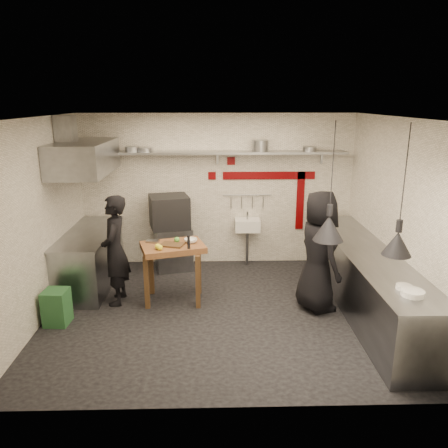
{
  "coord_description": "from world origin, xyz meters",
  "views": [
    {
      "loc": [
        -0.09,
        -5.86,
        3.02
      ],
      "look_at": [
        0.07,
        0.3,
        1.26
      ],
      "focal_mm": 35.0,
      "sensor_mm": 36.0,
      "label": 1
    }
  ],
  "objects_px": {
    "combi_oven": "(169,212)",
    "chef_left": "(115,250)",
    "chef_right": "(319,251)",
    "oven_stand": "(174,248)",
    "green_bin": "(57,307)",
    "prep_table": "(174,273)"
  },
  "relations": [
    {
      "from": "chef_left",
      "to": "chef_right",
      "type": "bearing_deg",
      "value": 83.72
    },
    {
      "from": "green_bin",
      "to": "chef_left",
      "type": "distance_m",
      "value": 1.14
    },
    {
      "from": "prep_table",
      "to": "chef_left",
      "type": "xyz_separation_m",
      "value": [
        -0.87,
        -0.03,
        0.38
      ]
    },
    {
      "from": "oven_stand",
      "to": "prep_table",
      "type": "bearing_deg",
      "value": -98.97
    },
    {
      "from": "chef_left",
      "to": "prep_table",
      "type": "bearing_deg",
      "value": 91.01
    },
    {
      "from": "oven_stand",
      "to": "green_bin",
      "type": "bearing_deg",
      "value": -139.05
    },
    {
      "from": "chef_left",
      "to": "green_bin",
      "type": "bearing_deg",
      "value": -47.51
    },
    {
      "from": "green_bin",
      "to": "chef_right",
      "type": "bearing_deg",
      "value": 6.05
    },
    {
      "from": "chef_left",
      "to": "combi_oven",
      "type": "bearing_deg",
      "value": 152.13
    },
    {
      "from": "prep_table",
      "to": "chef_left",
      "type": "bearing_deg",
      "value": 165.63
    },
    {
      "from": "chef_left",
      "to": "chef_right",
      "type": "xyz_separation_m",
      "value": [
        3.01,
        -0.28,
        0.05
      ]
    },
    {
      "from": "green_bin",
      "to": "prep_table",
      "type": "relative_size",
      "value": 0.54
    },
    {
      "from": "oven_stand",
      "to": "chef_left",
      "type": "relative_size",
      "value": 0.47
    },
    {
      "from": "combi_oven",
      "to": "chef_left",
      "type": "height_order",
      "value": "chef_left"
    },
    {
      "from": "oven_stand",
      "to": "chef_right",
      "type": "relative_size",
      "value": 0.45
    },
    {
      "from": "green_bin",
      "to": "combi_oven",
      "type": "bearing_deg",
      "value": 55.6
    },
    {
      "from": "chef_left",
      "to": "chef_right",
      "type": "distance_m",
      "value": 3.02
    },
    {
      "from": "oven_stand",
      "to": "combi_oven",
      "type": "height_order",
      "value": "combi_oven"
    },
    {
      "from": "oven_stand",
      "to": "combi_oven",
      "type": "relative_size",
      "value": 1.2
    },
    {
      "from": "oven_stand",
      "to": "prep_table",
      "type": "height_order",
      "value": "prep_table"
    },
    {
      "from": "chef_left",
      "to": "chef_right",
      "type": "relative_size",
      "value": 0.94
    },
    {
      "from": "oven_stand",
      "to": "chef_left",
      "type": "distance_m",
      "value": 1.64
    }
  ]
}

